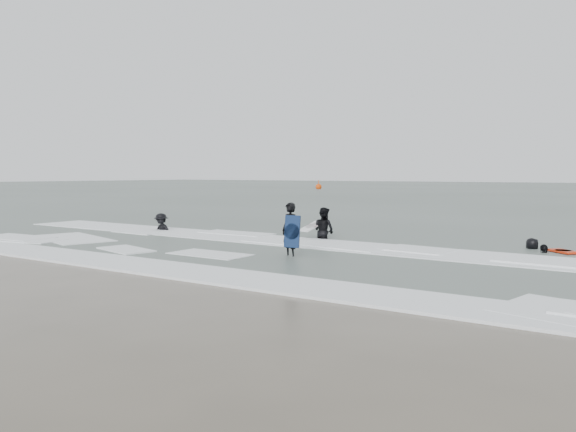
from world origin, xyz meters
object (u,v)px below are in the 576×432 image
Objects in this scene: surfer_wading at (324,240)px; buoy at (319,187)px; surfer_right_far at (532,250)px; surfer_breaker at (161,232)px; surfer_centre at (290,258)px; surfer_right_near at (544,254)px.

buoy is at bearing -46.01° from surfer_wading.
surfer_wading is at bearing -23.79° from surfer_right_far.
surfer_breaker is 1.01× the size of buoy.
surfer_right_near is (6.28, 5.19, 0.00)m from surfer_centre.
surfer_centre is 1.16× the size of surfer_right_near.
surfer_right_near is at bearing 87.68° from surfer_right_far.
buoy is at bearing 114.31° from surfer_breaker.
buoy is at bearing -88.77° from surfer_right_far.
surfer_centre reaches higher than surfer_breaker.
surfer_breaker is at bearing -64.72° from buoy.
surfer_right_far is at bearing -53.28° from buoy.
surfer_wading is at bearing -54.85° from surfer_right_near.
surfer_breaker is 68.07m from buoy.
surfer_breaker is at bearing -24.68° from surfer_right_far.
surfer_right_far is (7.21, 1.49, 0.00)m from surfer_wading.
surfer_centre is at bearing -20.37° from surfer_breaker.
buoy reaches higher than surfer_breaker.
surfer_breaker is 15.40m from surfer_right_near.
surfer_wading is 7.37m from surfer_right_far.
surfer_right_far is at bearing -155.59° from surfer_wading.
surfer_right_near is at bearing -162.13° from surfer_wading.
surfer_wading is 1.09× the size of surfer_breaker.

